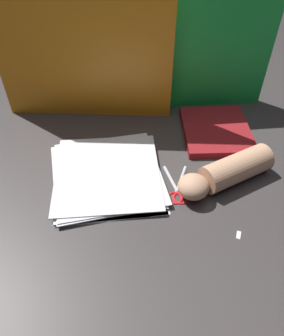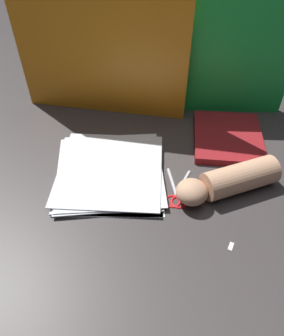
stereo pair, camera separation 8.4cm
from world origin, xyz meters
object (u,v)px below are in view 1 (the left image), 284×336
scissors (177,190)px  hand_forearm (226,172)px  book_closed (216,130)px  paper_stack (108,174)px

scissors → hand_forearm: 0.14m
book_closed → hand_forearm: (-0.04, -0.21, 0.03)m
paper_stack → hand_forearm: size_ratio=1.12×
book_closed → hand_forearm: size_ratio=0.91×
paper_stack → book_closed: (0.35, 0.15, 0.00)m
book_closed → paper_stack: bearing=-157.5°
paper_stack → hand_forearm: hand_forearm is taller
book_closed → hand_forearm: hand_forearm is taller
scissors → hand_forearm: bearing=5.3°
book_closed → scissors: size_ratio=1.76×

